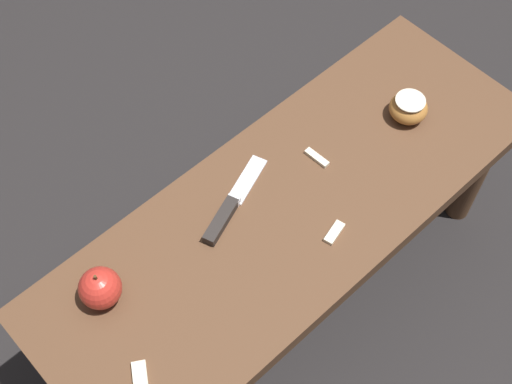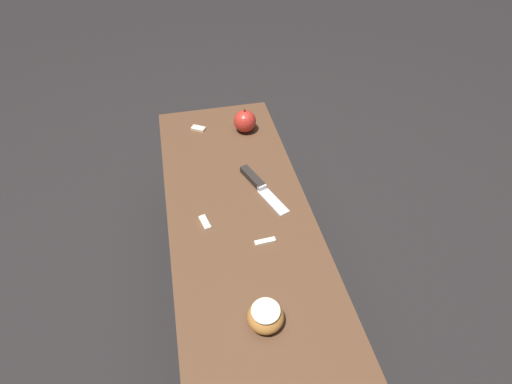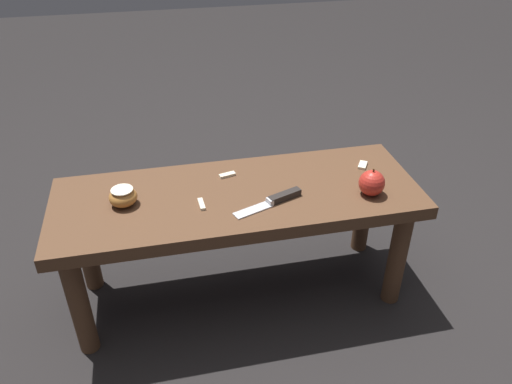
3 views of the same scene
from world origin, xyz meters
TOP-DOWN VIEW (x-y plane):
  - ground_plane at (0.00, 0.00)m, footprint 8.00×8.00m
  - wooden_bench at (0.00, 0.00)m, footprint 1.07×0.39m
  - knife at (0.10, -0.07)m, footprint 0.21×0.10m
  - apple_whole at (0.38, -0.09)m, footprint 0.08×0.08m
  - apple_cut at (-0.32, 0.01)m, footprint 0.08×0.08m
  - apple_slice_near_knife at (0.42, 0.07)m, footprint 0.04×0.05m
  - apple_slice_center at (-0.01, 0.10)m, footprint 0.05×0.03m
  - apple_slice_near_bowl at (-0.11, -0.04)m, footprint 0.02×0.06m

SIDE VIEW (x-z plane):
  - ground_plane at x=0.00m, z-range 0.00..0.00m
  - wooden_bench at x=0.00m, z-range 0.14..0.53m
  - apple_slice_near_knife at x=0.42m, z-range 0.40..0.40m
  - apple_slice_center at x=-0.01m, z-range 0.40..0.40m
  - apple_slice_near_bowl at x=-0.11m, z-range 0.40..0.40m
  - knife at x=0.10m, z-range 0.39..0.41m
  - apple_cut at x=-0.32m, z-range 0.40..0.45m
  - apple_whole at x=0.38m, z-range 0.39..0.48m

